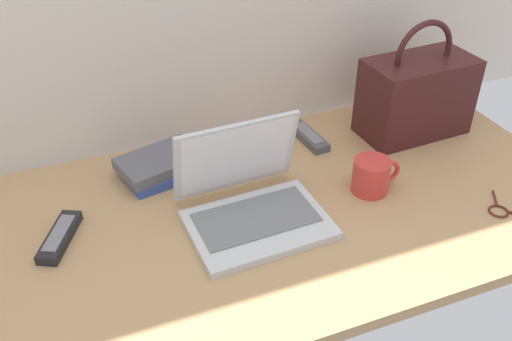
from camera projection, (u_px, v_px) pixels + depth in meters
The scene contains 7 objects.
desk at pixel (262, 216), 1.33m from camera, with size 1.60×0.76×0.03m.
laptop at pixel (251, 200), 1.28m from camera, with size 0.32×0.28×0.21m.
coffee_mug at pixel (372, 175), 1.36m from camera, with size 0.13×0.09×0.09m.
remote_control_near at pixel (60, 237), 1.23m from camera, with size 0.11×0.16×0.02m.
remote_control_far at pixel (308, 136), 1.57m from camera, with size 0.06×0.16×0.02m.
handbag at pixel (416, 95), 1.55m from camera, with size 0.31×0.18×0.33m.
book_stack at pixel (160, 165), 1.43m from camera, with size 0.23×0.18×0.05m.
Camera 1 is at (-0.39, -0.95, 0.86)m, focal length 39.30 mm.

